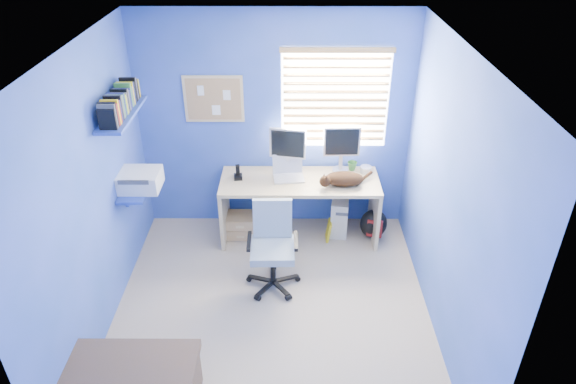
{
  "coord_description": "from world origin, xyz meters",
  "views": [
    {
      "loc": [
        0.17,
        -3.63,
        3.52
      ],
      "look_at": [
        0.15,
        0.65,
        0.95
      ],
      "focal_mm": 32.0,
      "sensor_mm": 36.0,
      "label": 1
    }
  ],
  "objects_px": {
    "laptop": "(289,170)",
    "tower_pc": "(340,213)",
    "cat": "(344,179)",
    "desk": "(299,208)",
    "office_chair": "(273,257)"
  },
  "relations": [
    {
      "from": "laptop",
      "to": "tower_pc",
      "type": "xyz_separation_m",
      "value": [
        0.6,
        0.09,
        -0.62
      ]
    },
    {
      "from": "laptop",
      "to": "cat",
      "type": "distance_m",
      "value": 0.61
    },
    {
      "from": "laptop",
      "to": "cat",
      "type": "bearing_deg",
      "value": -19.86
    },
    {
      "from": "office_chair",
      "to": "tower_pc",
      "type": "bearing_deg",
      "value": 51.97
    },
    {
      "from": "tower_pc",
      "to": "office_chair",
      "type": "xyz_separation_m",
      "value": [
        -0.75,
        -0.96,
        0.11
      ]
    },
    {
      "from": "laptop",
      "to": "tower_pc",
      "type": "height_order",
      "value": "laptop"
    },
    {
      "from": "tower_pc",
      "to": "desk",
      "type": "bearing_deg",
      "value": -157.39
    },
    {
      "from": "cat",
      "to": "desk",
      "type": "bearing_deg",
      "value": 148.32
    },
    {
      "from": "tower_pc",
      "to": "cat",
      "type": "bearing_deg",
      "value": -82.96
    },
    {
      "from": "laptop",
      "to": "desk",
      "type": "bearing_deg",
      "value": -23.02
    },
    {
      "from": "cat",
      "to": "office_chair",
      "type": "xyz_separation_m",
      "value": [
        -0.75,
        -0.73,
        -0.48
      ]
    },
    {
      "from": "laptop",
      "to": "cat",
      "type": "xyz_separation_m",
      "value": [
        0.6,
        -0.14,
        -0.03
      ]
    },
    {
      "from": "desk",
      "to": "tower_pc",
      "type": "bearing_deg",
      "value": 14.92
    },
    {
      "from": "cat",
      "to": "tower_pc",
      "type": "distance_m",
      "value": 0.63
    },
    {
      "from": "desk",
      "to": "laptop",
      "type": "xyz_separation_m",
      "value": [
        -0.12,
        0.04,
        0.48
      ]
    }
  ]
}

